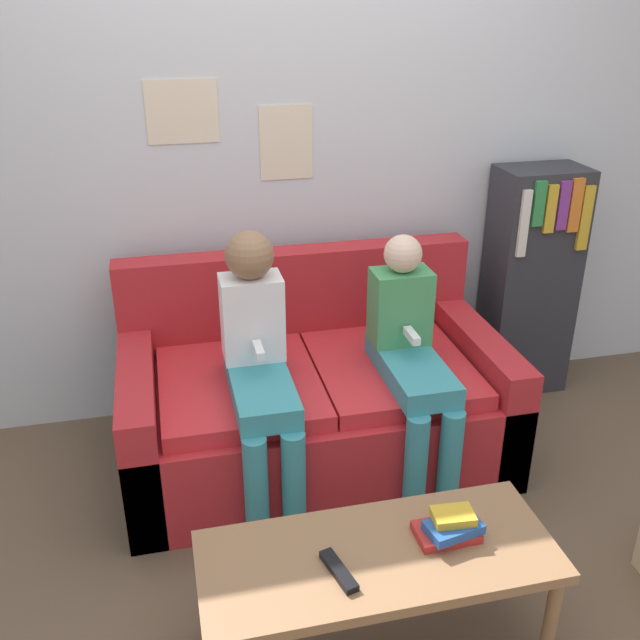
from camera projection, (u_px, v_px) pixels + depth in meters
ground_plane at (346, 537)px, 2.73m from camera, size 10.00×10.00×0.00m
wall_back at (285, 139)px, 3.16m from camera, size 8.00×0.06×2.60m
couch at (313, 398)px, 3.12m from camera, size 1.60×0.91×0.85m
coffee_table at (378, 563)px, 2.15m from camera, size 1.08×0.44×0.38m
person_left at (258, 359)px, 2.74m from camera, size 0.24×0.61×1.08m
person_right at (411, 354)px, 2.87m from camera, size 0.24×0.61×1.02m
tv_remote at (339, 571)px, 2.04m from camera, size 0.08×0.17×0.02m
book_stack at (450, 527)px, 2.17m from camera, size 0.20×0.15×0.09m
bookshelf at (530, 281)px, 3.55m from camera, size 0.41×0.29×1.15m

